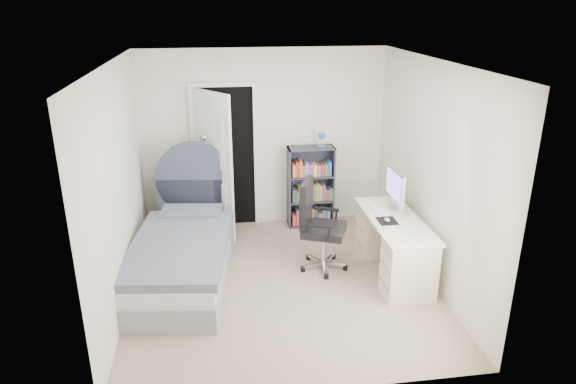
{
  "coord_description": "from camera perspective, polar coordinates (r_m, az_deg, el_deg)",
  "views": [
    {
      "loc": [
        -0.67,
        -5.17,
        3.07
      ],
      "look_at": [
        0.14,
        0.43,
        0.96
      ],
      "focal_mm": 32.0,
      "sensor_mm": 36.0,
      "label": 1
    }
  ],
  "objects": [
    {
      "name": "room_shell",
      "position": [
        5.52,
        -0.8,
        1.21
      ],
      "size": [
        3.5,
        3.7,
        2.6
      ],
      "color": "gray",
      "rests_on": "ground"
    },
    {
      "name": "nightstand",
      "position": [
        7.22,
        -11.46,
        -1.63
      ],
      "size": [
        0.42,
        0.42,
        0.61
      ],
      "color": "tan",
      "rests_on": "ground"
    },
    {
      "name": "desk",
      "position": [
        6.2,
        11.62,
        -5.6
      ],
      "size": [
        0.58,
        1.46,
        1.19
      ],
      "color": "#F0EAC9",
      "rests_on": "ground"
    },
    {
      "name": "office_chair",
      "position": [
        6.13,
        3.23,
        -3.27
      ],
      "size": [
        0.64,
        0.64,
        1.11
      ],
      "color": "silver",
      "rests_on": "ground"
    },
    {
      "name": "bed",
      "position": [
        6.18,
        -11.52,
        -6.52
      ],
      "size": [
        1.31,
        2.34,
        1.37
      ],
      "color": "gray",
      "rests_on": "ground"
    },
    {
      "name": "bookcase",
      "position": [
        7.35,
        2.57,
        0.23
      ],
      "size": [
        0.65,
        0.28,
        1.38
      ],
      "color": "#36394A",
      "rests_on": "ground"
    },
    {
      "name": "door",
      "position": [
        7.03,
        -7.82,
        3.44
      ],
      "size": [
        0.92,
        0.69,
        2.06
      ],
      "color": "black",
      "rests_on": "ground"
    },
    {
      "name": "floor_lamp",
      "position": [
        7.18,
        -9.19,
        -0.15
      ],
      "size": [
        0.2,
        0.2,
        1.41
      ],
      "color": "silver",
      "rests_on": "ground"
    }
  ]
}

